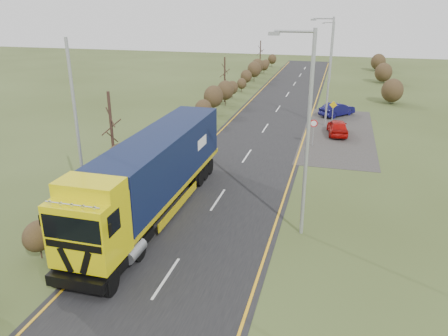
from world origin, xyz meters
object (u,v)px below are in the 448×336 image
lorry (154,171)px  car_red_hatchback (338,127)px  streetlight_near (305,128)px  car_blue_sedan (337,109)px  speed_sign (313,128)px

lorry → car_red_hatchback: size_ratio=3.95×
streetlight_near → lorry: bearing=179.0°
car_red_hatchback → streetlight_near: size_ratio=0.40×
car_red_hatchback → lorry: bearing=56.3°
car_blue_sedan → speed_sign: size_ratio=1.86×
lorry → car_blue_sedan: bearing=70.4°
lorry → car_blue_sedan: lorry is taller
car_blue_sedan → streetlight_near: bearing=126.1°
lorry → car_red_hatchback: bearing=63.3°
streetlight_near → speed_sign: 15.01m
car_red_hatchback → car_blue_sedan: car_red_hatchback is taller
lorry → streetlight_near: size_ratio=1.59×
lorry → streetlight_near: (7.74, -0.14, 2.97)m
lorry → speed_sign: size_ratio=7.19×
car_red_hatchback → speed_sign: 4.27m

